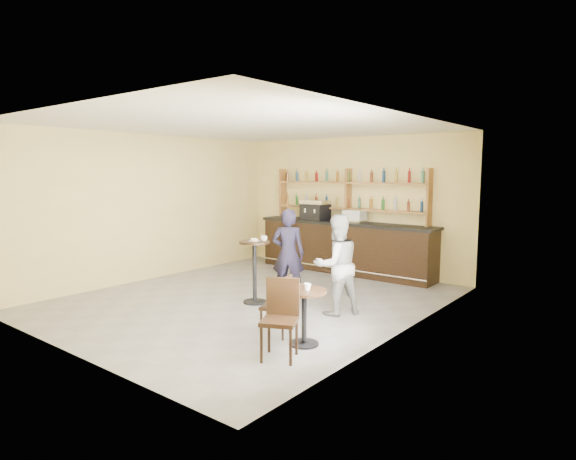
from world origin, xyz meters
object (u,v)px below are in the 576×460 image
Objects in this scene: pastry_case at (355,216)px; man_main at (288,254)px; chair_west at (276,306)px; bar_counter at (345,247)px; espresso_machine at (315,210)px; pedestal_table at (255,272)px; chair_south at (279,320)px; cafe_table at (304,317)px; patron_second at (337,265)px.

man_main reaches higher than pastry_case.
chair_west is (1.30, -4.44, -0.91)m from pastry_case.
man_main is (0.39, -2.66, 0.24)m from bar_counter.
man_main reaches higher than espresso_machine.
pedestal_table is at bearing -148.18° from chair_west.
pedestal_table is (0.98, -3.31, -0.88)m from espresso_machine.
espresso_machine reaches higher than pastry_case.
pedestal_table is 1.83m from chair_west.
espresso_machine is 0.66× the size of chair_south.
bar_counter is 5.76× the size of cafe_table.
pastry_case is 3.33m from patron_second.
pastry_case is at bearing 7.65° from espresso_machine.
pastry_case is 0.42× the size of pedestal_table.
cafe_table is 0.77× the size of chair_south.
pastry_case is (1.12, 0.00, -0.09)m from espresso_machine.
pastry_case is 0.47× the size of chair_south.
espresso_machine is 1.39× the size of pastry_case.
bar_counter is at bearing 179.36° from chair_west.
espresso_machine is 1.12m from pastry_case.
pedestal_table is at bearing 149.32° from cafe_table.
patron_second is (-0.49, 2.11, 0.33)m from chair_south.
espresso_machine is 0.59× the size of pedestal_table.
chair_west is at bearing 106.98° from chair_south.
man_main is (1.25, -2.66, -0.60)m from espresso_machine.
bar_counter is 2.64× the size of man_main.
pastry_case is at bearing 0.00° from bar_counter.
pedestal_table is 0.67× the size of man_main.
man_main is 1.67× the size of chair_south.
chair_south is at bearing -51.68° from espresso_machine.
bar_counter reaches higher than chair_west.
chair_south is at bearing 22.71° from chair_west.
bar_counter reaches higher than chair_south.
pastry_case is at bearing 87.72° from pedestal_table.
espresso_machine is at bearing -171.44° from chair_west.
patron_second is at bearing -42.02° from espresso_machine.
cafe_table is 1.64m from patron_second.
espresso_machine is at bearing 106.55° from pedestal_table.
pedestal_table is at bearing 113.12° from chair_south.
man_main is 1.91× the size of chair_west.
chair_west is at bearing 174.81° from cafe_table.
pedestal_table is 0.68× the size of patron_second.
man_main is at bearing -74.50° from patron_second.
man_main is 2.18× the size of cafe_table.
espresso_machine is 5.48m from cafe_table.
cafe_table is at bearing 45.56° from patron_second.
pastry_case is 4.71m from chair_west.
patron_second is at bearing 155.69° from chair_west.
chair_south is at bearing -63.76° from pastry_case.
espresso_machine is at bearing 123.47° from cafe_table.
chair_south is at bearing -41.15° from pedestal_table.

